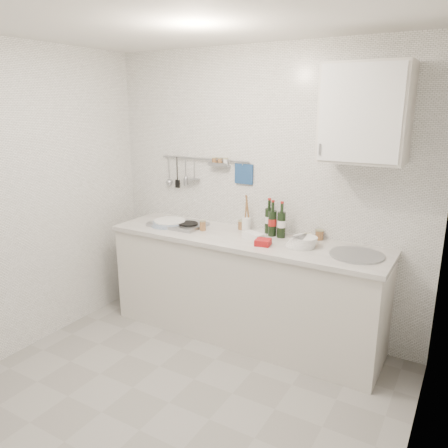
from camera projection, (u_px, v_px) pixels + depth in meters
name	position (u px, v px, depth m)	size (l,w,h in m)	color
floor	(169.00, 403.00, 3.05)	(3.00, 3.00, 0.00)	gray
ceiling	(154.00, 12.00, 2.38)	(3.00, 3.00, 0.00)	silver
back_wall	(260.00, 193.00, 3.88)	(3.00, 0.02, 2.50)	silver
wall_left	(12.00, 204.00, 3.45)	(0.02, 2.80, 2.50)	silver
wall_right	(424.00, 278.00, 1.98)	(0.02, 2.80, 2.50)	silver
counter	(244.00, 290.00, 3.85)	(2.44, 0.64, 0.96)	beige
wall_rail	(202.00, 169.00, 4.10)	(0.98, 0.09, 0.34)	#93969B
wall_cabinet	(365.00, 113.00, 3.11)	(0.60, 0.38, 0.70)	beige
plate_stack_hob	(169.00, 223.00, 4.06)	(0.32, 0.31, 0.05)	#4D79B0
plate_stack_sink	(302.00, 242.00, 3.45)	(0.25, 0.24, 0.09)	white
wine_bottles	(274.00, 218.00, 3.72)	(0.22, 0.14, 0.31)	black
butter_dish	(254.00, 236.00, 3.65)	(0.19, 0.09, 0.06)	white
strawberry_punnet	(263.00, 242.00, 3.50)	(0.12, 0.12, 0.05)	red
utensil_crock	(246.00, 222.00, 3.89)	(0.08, 0.08, 0.33)	white
jar_a	(241.00, 225.00, 3.93)	(0.06, 0.06, 0.08)	brown
jar_b	(319.00, 235.00, 3.63)	(0.07, 0.07, 0.09)	brown
jar_c	(307.00, 238.00, 3.55)	(0.06, 0.06, 0.08)	brown
jar_d	(203.00, 225.00, 3.90)	(0.06, 0.06, 0.09)	brown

